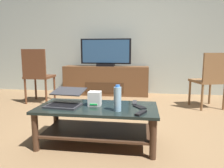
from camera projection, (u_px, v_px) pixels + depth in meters
name	position (u px, v px, depth m)	size (l,w,h in m)	color
ground_plane	(114.00, 131.00, 2.50)	(7.68, 7.68, 0.00)	olive
back_wall	(129.00, 29.00, 4.63)	(6.40, 0.12, 2.80)	#A8B2A8
coffee_table	(97.00, 118.00, 2.14)	(1.18, 0.58, 0.39)	black
media_cabinet	(106.00, 80.00, 4.56)	(1.79, 0.41, 0.61)	brown
television	(106.00, 53.00, 4.45)	(1.06, 0.20, 0.57)	black
dining_chair	(210.00, 78.00, 3.42)	(0.55, 0.55, 0.90)	brown
side_chair	(37.00, 73.00, 3.78)	(0.45, 0.45, 0.96)	#59331E
laptop	(65.00, 100.00, 2.16)	(0.36, 0.39, 0.16)	#333338
router_box	(95.00, 99.00, 2.15)	(0.12, 0.12, 0.14)	white
water_bottle_near	(118.00, 99.00, 1.95)	(0.07, 0.07, 0.24)	#99C6E5
cell_phone	(140.00, 107.00, 2.08)	(0.07, 0.14, 0.01)	black
tv_remote	(135.00, 103.00, 2.23)	(0.04, 0.16, 0.02)	#2D2D30
soundbar_remote	(141.00, 113.00, 1.86)	(0.04, 0.16, 0.02)	black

